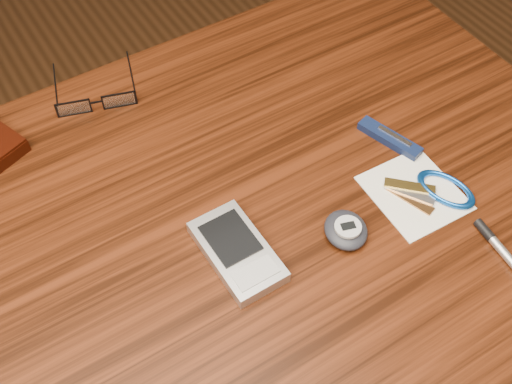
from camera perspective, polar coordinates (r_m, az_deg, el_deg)
desk at (r=0.83m, az=-2.43°, el=-7.93°), size 1.00×0.70×0.75m
eyeglasses at (r=0.90m, az=-14.01°, el=7.83°), size 0.14×0.14×0.02m
pda_phone at (r=0.73m, az=-1.68°, el=-5.29°), size 0.07×0.12×0.02m
pedometer at (r=0.75m, az=8.00°, el=-3.34°), size 0.06×0.07×0.02m
notepad_keys at (r=0.81m, az=15.28°, el=0.10°), size 0.12×0.12×0.01m
pocket_knife at (r=0.85m, az=11.81°, el=4.69°), size 0.04×0.09×0.01m
silver_pen at (r=0.78m, az=21.42°, el=-5.36°), size 0.02×0.13×0.01m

